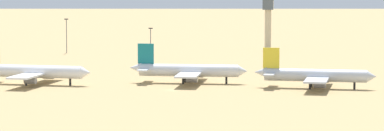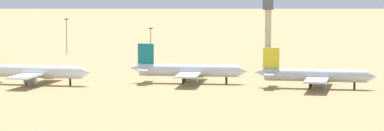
{
  "view_description": "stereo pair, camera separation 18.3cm",
  "coord_description": "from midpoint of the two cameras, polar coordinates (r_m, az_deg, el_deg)",
  "views": [
    {
      "loc": [
        51.14,
        -310.94,
        38.84
      ],
      "look_at": [
        3.43,
        22.08,
        6.0
      ],
      "focal_mm": 90.78,
      "sensor_mm": 36.0,
      "label": 1
    },
    {
      "loc": [
        51.32,
        -310.91,
        38.84
      ],
      "look_at": [
        3.43,
        22.08,
        6.0
      ],
      "focal_mm": 90.78,
      "sensor_mm": 36.0,
      "label": 2
    }
  ],
  "objects": [
    {
      "name": "control_tower",
      "position": [
        480.95,
        4.48,
        2.76
      ],
      "size": [
        5.2,
        5.2,
        25.44
      ],
      "color": "#C6B793",
      "rests_on": "ground"
    },
    {
      "name": "parked_jet_yellow_3",
      "position": [
        336.69,
        -9.37,
        -0.35
      ],
      "size": [
        41.93,
        35.38,
        13.84
      ],
      "rotation": [
        0.0,
        0.0,
        -0.09
      ],
      "color": "white",
      "rests_on": "ground"
    },
    {
      "name": "light_pole_east",
      "position": [
        463.72,
        -7.4,
        1.89
      ],
      "size": [
        1.8,
        0.5,
        16.39
      ],
      "color": "#59595E",
      "rests_on": "ground"
    },
    {
      "name": "parked_jet_teal_4",
      "position": [
        336.0,
        -0.28,
        -0.29
      ],
      "size": [
        41.36,
        34.59,
        13.7
      ],
      "rotation": [
        0.0,
        0.0,
        0.01
      ],
      "color": "silver",
      "rests_on": "ground"
    },
    {
      "name": "parked_jet_yellow_5",
      "position": [
        323.6,
        7.17,
        -0.58
      ],
      "size": [
        40.52,
        34.09,
        13.38
      ],
      "rotation": [
        0.0,
        0.0,
        -0.06
      ],
      "color": "silver",
      "rests_on": "ground"
    },
    {
      "name": "light_pole_mid",
      "position": [
        430.52,
        -2.46,
        1.47
      ],
      "size": [
        1.8,
        0.5,
        13.81
      ],
      "color": "#59595E",
      "rests_on": "ground"
    },
    {
      "name": "ground",
      "position": [
        317.5,
        -1.2,
        -1.45
      ],
      "size": [
        4000.0,
        4000.0,
        0.0
      ],
      "primitive_type": "plane",
      "color": "tan"
    }
  ]
}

